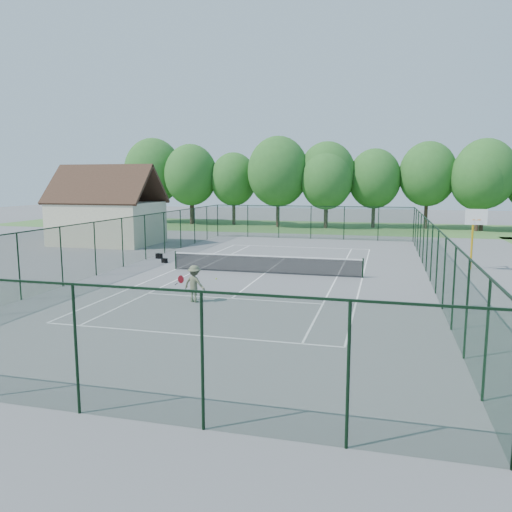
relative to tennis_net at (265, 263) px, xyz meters
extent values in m
plane|color=slate|center=(0.00, 0.00, -0.58)|extent=(140.00, 140.00, 0.00)
cube|color=#4E803A|center=(0.00, 30.00, -0.57)|extent=(80.00, 16.00, 0.01)
cube|color=white|center=(0.00, 11.88, -0.57)|extent=(10.97, 0.08, 0.01)
cube|color=white|center=(0.00, -11.88, -0.57)|extent=(10.97, 0.08, 0.01)
cube|color=white|center=(0.00, 6.40, -0.57)|extent=(8.23, 0.08, 0.01)
cube|color=white|center=(0.00, -6.40, -0.57)|extent=(8.23, 0.08, 0.01)
cube|color=white|center=(5.49, 0.00, -0.57)|extent=(0.08, 23.77, 0.01)
cube|color=white|center=(-5.49, 0.00, -0.57)|extent=(0.08, 23.77, 0.01)
cube|color=white|center=(4.12, 0.00, -0.57)|extent=(0.08, 23.77, 0.01)
cube|color=white|center=(-4.12, 0.00, -0.57)|extent=(0.08, 23.77, 0.01)
cube|color=white|center=(0.00, 0.00, -0.57)|extent=(0.08, 12.80, 0.01)
cylinder|color=black|center=(-5.50, 0.00, -0.03)|extent=(0.08, 0.08, 1.10)
cylinder|color=black|center=(5.50, 0.00, -0.03)|extent=(0.08, 0.08, 1.10)
cube|color=black|center=(0.00, 0.00, -0.08)|extent=(11.00, 0.02, 0.96)
cube|color=white|center=(0.00, 0.00, 0.42)|extent=(11.00, 0.05, 0.07)
cube|color=#173921|center=(0.00, 18.00, 0.92)|extent=(18.00, 0.02, 3.00)
cube|color=#173921|center=(0.00, -18.00, 0.92)|extent=(18.00, 0.02, 3.00)
cube|color=#173921|center=(9.00, 0.00, 0.92)|extent=(0.02, 36.00, 3.00)
cube|color=#173921|center=(-9.00, 0.00, 0.92)|extent=(0.02, 36.00, 3.00)
cube|color=black|center=(0.00, 18.00, 2.42)|extent=(18.00, 0.05, 0.05)
cube|color=black|center=(0.00, -18.00, 2.42)|extent=(18.00, 0.05, 0.05)
cube|color=black|center=(9.00, 0.00, 2.42)|extent=(0.05, 36.00, 0.05)
cube|color=black|center=(-9.00, 0.00, 2.42)|extent=(0.05, 36.00, 0.05)
cube|color=beige|center=(-16.00, 10.00, 1.17)|extent=(8.00, 6.00, 3.50)
cube|color=#442C1F|center=(-16.00, 11.50, 4.42)|extent=(8.60, 3.27, 3.27)
cube|color=#442C1F|center=(-16.00, 8.50, 4.42)|extent=(8.60, 3.27, 3.27)
cylinder|color=#3C2920|center=(-16.50, 30.00, 1.52)|extent=(0.40, 0.40, 4.20)
ellipsoid|color=#32722A|center=(-16.50, 30.00, 5.42)|extent=(6.40, 6.40, 7.40)
cylinder|color=#3C2920|center=(0.00, 30.00, 1.52)|extent=(0.40, 0.40, 4.20)
ellipsoid|color=#32722A|center=(0.00, 30.00, 5.42)|extent=(6.40, 6.40, 7.40)
cylinder|color=#3C2920|center=(16.50, 30.00, 1.52)|extent=(0.40, 0.40, 4.20)
ellipsoid|color=#32722A|center=(16.50, 30.00, 5.42)|extent=(6.40, 6.40, 7.40)
cylinder|color=gold|center=(11.65, 4.51, 1.17)|extent=(0.12, 0.12, 3.50)
cube|color=gold|center=(11.65, 4.06, 2.77)|extent=(0.08, 0.90, 0.08)
cube|color=white|center=(11.65, 3.61, 2.62)|extent=(1.20, 0.05, 0.90)
torus|color=orange|center=(11.65, 3.38, 2.47)|extent=(0.48, 0.48, 0.02)
cube|color=black|center=(-8.32, 3.62, -0.40)|extent=(0.48, 0.36, 0.35)
cube|color=black|center=(-7.18, 2.03, -0.43)|extent=(0.42, 0.33, 0.29)
imported|color=#565D43|center=(-1.37, -7.40, 0.23)|extent=(1.16, 0.84, 1.62)
sphere|color=#99CB20|center=(-0.51, -7.00, 0.42)|extent=(0.07, 0.07, 0.07)
camera|label=1|loc=(6.58, -27.34, 4.65)|focal=35.00mm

